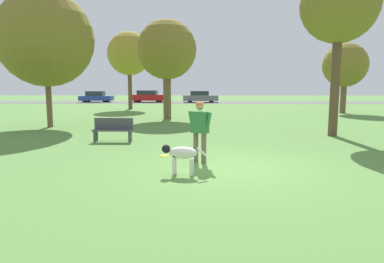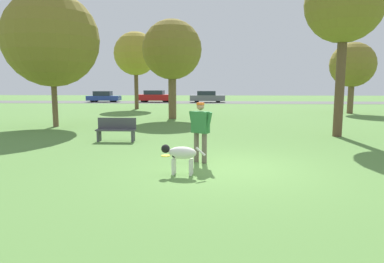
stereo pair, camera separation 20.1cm
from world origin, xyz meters
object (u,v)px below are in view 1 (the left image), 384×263
at_px(person, 200,127).
at_px(tree_far_left, 129,54).
at_px(frisbee, 164,156).
at_px(tree_near_right, 339,5).
at_px(parked_car_blue, 96,97).
at_px(park_bench, 113,129).
at_px(dog, 181,154).
at_px(parked_car_red, 148,96).
at_px(tree_far_right, 345,65).
at_px(tree_mid_center, 167,50).
at_px(parked_car_grey, 200,97).
at_px(tree_near_left, 46,39).

bearing_deg(person, tree_far_left, 138.92).
relative_size(frisbee, tree_near_right, 0.04).
bearing_deg(person, parked_car_blue, 143.78).
distance_m(tree_far_left, park_bench, 17.53).
distance_m(dog, parked_car_blue, 35.28).
distance_m(frisbee, parked_car_red, 31.60).
bearing_deg(dog, person, -100.17).
height_order(person, dog, person).
bearing_deg(tree_far_left, person, -73.23).
xyz_separation_m(tree_far_right, tree_mid_center, (-12.27, -4.53, 0.64)).
bearing_deg(tree_near_right, tree_far_left, 126.70).
relative_size(tree_near_right, parked_car_grey, 1.60).
height_order(tree_far_left, tree_mid_center, tree_far_left).
height_order(dog, tree_far_left, tree_far_left).
relative_size(tree_far_right, parked_car_grey, 1.23).
xyz_separation_m(frisbee, tree_far_right, (11.23, 15.52, 3.40)).
bearing_deg(tree_far_right, tree_near_left, -153.28).
bearing_deg(person, tree_mid_center, 132.05).
distance_m(dog, parked_car_grey, 32.64).
distance_m(frisbee, tree_near_left, 10.08).
height_order(tree_mid_center, park_bench, tree_mid_center).
height_order(tree_far_left, parked_car_red, tree_far_left).
bearing_deg(tree_far_left, tree_near_right, -53.30).
bearing_deg(tree_near_left, parked_car_grey, 73.42).
bearing_deg(parked_car_grey, person, -90.45).
relative_size(dog, parked_car_blue, 0.26).
bearing_deg(parked_car_grey, frisbee, -92.34).
bearing_deg(parked_car_red, tree_far_right, -40.52).
distance_m(tree_far_left, parked_car_grey, 13.37).
height_order(tree_near_right, tree_far_left, tree_near_right).
bearing_deg(tree_near_right, tree_far_right, 66.47).
xyz_separation_m(tree_near_left, parked_car_grey, (7.13, 23.94, -3.49)).
height_order(dog, park_bench, park_bench).
height_order(parked_car_blue, parked_car_grey, parked_car_grey).
xyz_separation_m(parked_car_blue, park_bench, (9.50, -28.58, -0.18)).
height_order(dog, tree_near_right, tree_near_right).
height_order(parked_car_red, parked_car_grey, parked_car_red).
relative_size(frisbee, tree_mid_center, 0.04).
xyz_separation_m(tree_mid_center, parked_car_red, (-4.33, 20.15, -3.37)).
distance_m(tree_near_right, parked_car_blue, 32.65).
height_order(frisbee, tree_mid_center, tree_mid_center).
bearing_deg(parked_car_grey, tree_near_left, -107.36).
distance_m(person, tree_mid_center, 12.33).
distance_m(tree_far_left, parked_car_blue, 14.08).
height_order(tree_far_left, park_bench, tree_far_left).
height_order(tree_far_right, parked_car_blue, tree_far_right).
height_order(dog, parked_car_red, parked_car_red).
bearing_deg(tree_near_left, tree_near_right, -11.52).
bearing_deg(tree_near_right, parked_car_blue, 123.57).
bearing_deg(dog, tree_far_left, -66.77).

